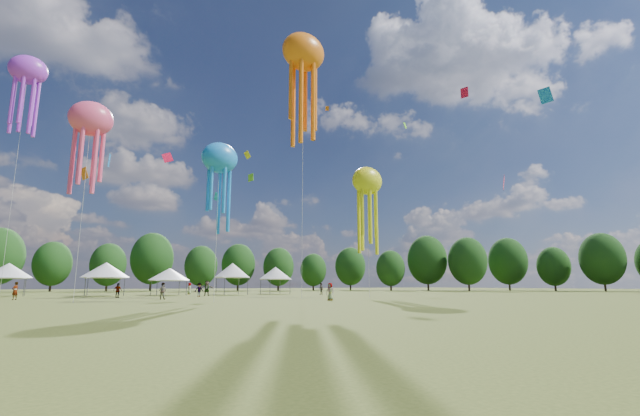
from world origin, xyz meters
TOP-DOWN VIEW (x-y plane):
  - ground at (0.00, 0.00)m, footprint 300.00×300.00m
  - spectator_near at (-5.92, 36.89)m, footprint 0.98×0.94m
  - spectators_far at (1.84, 45.59)m, footprint 36.66×32.47m
  - festival_tents at (-3.06, 54.36)m, footprint 38.44×11.93m
  - show_kites at (-0.33, 34.80)m, footprint 37.43×23.11m
  - small_kites at (-0.04, 41.58)m, footprint 76.15×65.66m
  - treeline at (-3.87, 62.51)m, footprint 201.57×95.24m

SIDE VIEW (x-z plane):
  - ground at x=0.00m, z-range 0.00..0.00m
  - spectator_near at x=-5.92m, z-range 0.00..1.60m
  - spectators_far at x=1.84m, z-range -0.10..1.81m
  - festival_tents at x=-3.06m, z-range 0.91..5.33m
  - treeline at x=-3.87m, z-range -0.17..13.26m
  - show_kites at x=-0.33m, z-range 4.55..34.48m
  - small_kites at x=-0.04m, z-range 8.88..53.76m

